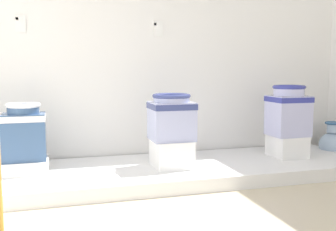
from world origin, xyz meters
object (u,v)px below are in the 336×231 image
Objects in this scene: plinth_block_squat_floral at (26,166)px; decorative_vase_corner at (333,143)px; antique_toilet_slender_white at (171,115)px; info_placard_second at (158,29)px; antique_toilet_tall_cobalt at (288,109)px; plinth_block_tall_cobalt at (287,146)px; antique_toilet_squat_floral at (24,130)px; plinth_block_slender_white at (171,153)px; info_placard_first at (20,24)px.

plinth_block_squat_floral is 3.13m from decorative_vase_corner.
decorative_vase_corner reaches higher than plinth_block_squat_floral.
antique_toilet_slender_white is 2.70× the size of info_placard_second.
antique_toilet_tall_cobalt is at bearing -24.19° from info_placard_second.
decorative_vase_corner is at bearing 14.74° from plinth_block_tall_cobalt.
antique_toilet_tall_cobalt is (2.44, -0.08, 0.11)m from antique_toilet_squat_floral.
decorative_vase_corner reaches higher than plinth_block_slender_white.
decorative_vase_corner is at bearing 14.74° from antique_toilet_tall_cobalt.
antique_toilet_slender_white is at bearing -93.65° from info_placard_second.
plinth_block_tall_cobalt is at bearing -165.26° from decorative_vase_corner.
info_placard_second is (1.27, 0.45, 1.21)m from plinth_block_squat_floral.
plinth_block_slender_white is 0.74× the size of antique_toilet_tall_cobalt.
plinth_block_squat_floral is 0.92× the size of antique_toilet_slender_white.
info_placard_second reaches higher than plinth_block_slender_white.
plinth_block_squat_floral is 1.24m from plinth_block_slender_white.
info_placard_second is at bearing 86.35° from plinth_block_slender_white.
plinth_block_slender_white is 0.90× the size of antique_toilet_slender_white.
plinth_block_tall_cobalt is (2.44, -0.08, -0.25)m from antique_toilet_squat_floral.
plinth_block_squat_floral is at bearing 173.09° from antique_toilet_slender_white.
info_placard_second is (0.04, 0.60, 1.14)m from plinth_block_slender_white.
antique_toilet_tall_cobalt is 3.19× the size of info_placard_first.
info_placard_second is at bearing 19.45° from plinth_block_squat_floral.
antique_toilet_slender_white is (-0.00, -0.00, 0.34)m from plinth_block_slender_white.
plinth_block_squat_floral is at bearing 178.12° from plinth_block_tall_cobalt.
antique_toilet_tall_cobalt is at bearing -1.88° from plinth_block_squat_floral.
info_placard_first is 0.37× the size of decorative_vase_corner.
antique_toilet_tall_cobalt is at bearing 0.00° from plinth_block_tall_cobalt.
antique_toilet_slender_white is 1.23× the size of plinth_block_tall_cobalt.
info_placard_second is (-1.18, 0.53, 1.16)m from plinth_block_tall_cobalt.
antique_toilet_squat_floral is 1.30× the size of plinth_block_slender_white.
plinth_block_tall_cobalt is 2.13× the size of info_placard_first.
info_placard_second reaches higher than antique_toilet_squat_floral.
antique_toilet_squat_floral is 3.14m from decorative_vase_corner.
antique_toilet_squat_floral is at bearing 178.12° from plinth_block_tall_cobalt.
antique_toilet_tall_cobalt is at bearing -1.88° from antique_toilet_squat_floral.
plinth_block_squat_floral is at bearing -86.78° from info_placard_first.
antique_toilet_tall_cobalt reaches higher than antique_toilet_slender_white.
plinth_block_slender_white is 1.91m from decorative_vase_corner.
plinth_block_squat_floral is 0.78× the size of antique_toilet_squat_floral.
antique_toilet_slender_white is (1.23, -0.15, 0.10)m from antique_toilet_squat_floral.
info_placard_first is (-2.47, 0.53, 0.80)m from antique_toilet_tall_cobalt.
antique_toilet_slender_white is at bearing -135.00° from plinth_block_slender_white.
plinth_block_tall_cobalt is at bearing -24.19° from info_placard_second.
antique_toilet_slender_white is at bearing -176.76° from antique_toilet_tall_cobalt.
plinth_block_squat_floral is at bearing 75.96° from antique_toilet_squat_floral.
antique_toilet_slender_white is 0.98× the size of decorative_vase_corner.
antique_toilet_squat_floral is 3.16× the size of info_placard_second.
decorative_vase_corner is at bearing -10.64° from info_placard_second.
antique_toilet_tall_cobalt is 0.81m from decorative_vase_corner.
antique_toilet_slender_white is 1.22m from antique_toilet_tall_cobalt.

